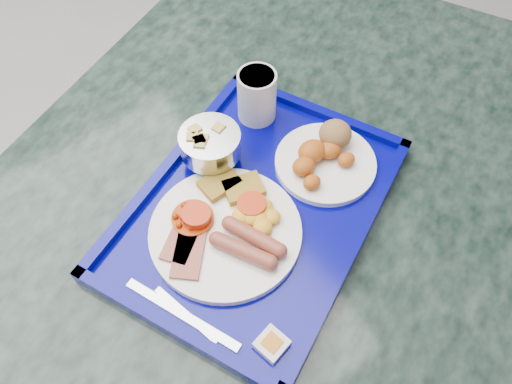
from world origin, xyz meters
The scene contains 10 objects.
floor centered at (0.00, 0.00, 0.00)m, with size 6.00×6.00×0.00m, color gray.
table centered at (0.38, -0.98, 0.62)m, with size 1.59×1.37×0.84m.
tray centered at (0.37, -0.99, 0.85)m, with size 0.57×0.51×0.03m.
main_plate centered at (0.31, -1.00, 0.87)m, with size 0.23×0.23×0.04m.
bread_plate centered at (0.51, -0.99, 0.87)m, with size 0.17×0.17×0.06m.
fruit_bowl centered at (0.36, -0.87, 0.90)m, with size 0.10×0.10×0.07m.
juice_cup centered at (0.49, -0.83, 0.90)m, with size 0.07×0.07×0.09m.
spoon centered at (0.19, -1.02, 0.86)m, with size 0.05×0.15×0.01m.
knife centered at (0.18, -1.07, 0.85)m, with size 0.01×0.19×0.00m, color #B6B6B8.
jam_packet centered at (0.25, -1.18, 0.86)m, with size 0.04×0.04×0.02m.
Camera 1 is at (0.11, -1.32, 1.52)m, focal length 35.00 mm.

